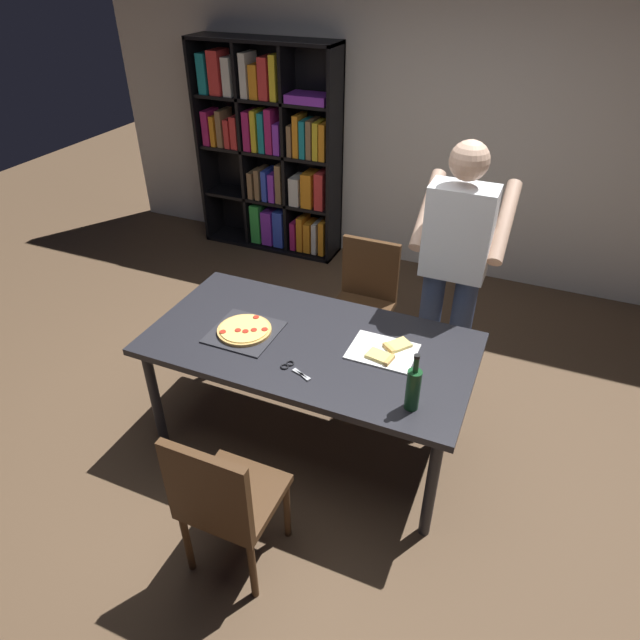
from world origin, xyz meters
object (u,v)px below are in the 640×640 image
chair_far_side (365,295)px  bookshelf (272,152)px  wine_bottle (413,388)px  kitchen_scissors (292,368)px  pepperoni_pizza_on_tray (244,331)px  dining_table (310,351)px  person_serving_pizza (454,265)px  chair_near_camera (223,498)px

chair_far_side → bookshelf: (-1.45, 1.41, 0.46)m
wine_bottle → kitchen_scissors: wine_bottle is taller
pepperoni_pizza_on_tray → wine_bottle: (1.05, -0.22, 0.10)m
chair_far_side → bookshelf: 2.07m
dining_table → wine_bottle: wine_bottle is taller
chair_far_side → kitchen_scissors: chair_far_side is taller
dining_table → person_serving_pizza: (0.63, 0.74, 0.32)m
dining_table → wine_bottle: bearing=-24.1°
chair_far_side → wine_bottle: wine_bottle is taller
person_serving_pizza → kitchen_scissors: person_serving_pizza is taller
kitchen_scissors → chair_far_side: bearing=90.9°
wine_bottle → dining_table: bearing=155.9°
bookshelf → wine_bottle: bearing=-51.5°
person_serving_pizza → wine_bottle: (0.04, -1.04, -0.13)m
dining_table → chair_far_side: 0.98m
chair_far_side → dining_table: bearing=-90.0°
bookshelf → pepperoni_pizza_on_tray: bearing=-66.2°
dining_table → chair_near_camera: 0.98m
person_serving_pizza → kitchen_scissors: 1.20m
bookshelf → pepperoni_pizza_on_tray: bookshelf is taller
chair_near_camera → chair_far_side: (0.00, 1.93, 0.00)m
chair_near_camera → bookshelf: 3.67m
chair_far_side → bookshelf: bearing=135.9°
dining_table → person_serving_pizza: bearing=50.0°
dining_table → chair_far_side: bearing=90.0°
chair_far_side → kitchen_scissors: (0.02, -1.23, 0.24)m
dining_table → pepperoni_pizza_on_tray: bearing=-168.8°
person_serving_pizza → wine_bottle: person_serving_pizza is taller
bookshelf → person_serving_pizza: (2.08, -1.63, 0.03)m
chair_far_side → person_serving_pizza: bearing=-19.4°
bookshelf → kitchen_scissors: bearing=-60.8°
chair_far_side → wine_bottle: (0.67, -1.26, 0.36)m
pepperoni_pizza_on_tray → bookshelf: bearing=113.8°
person_serving_pizza → pepperoni_pizza_on_tray: size_ratio=4.71×
kitchen_scissors → pepperoni_pizza_on_tray: bearing=154.4°
bookshelf → dining_table: bearing=-58.5°
pepperoni_pizza_on_tray → kitchen_scissors: 0.44m
person_serving_pizza → pepperoni_pizza_on_tray: (-1.00, -0.82, -0.23)m
bookshelf → person_serving_pizza: 2.64m
dining_table → person_serving_pizza: person_serving_pizza is taller
chair_near_camera → person_serving_pizza: (0.63, 1.71, 0.49)m
chair_far_side → bookshelf: bookshelf is taller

